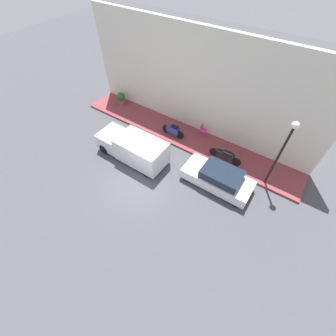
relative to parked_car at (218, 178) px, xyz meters
The scene contains 10 objects.
ground_plane 4.57m from the parked_car, 119.91° to the left, with size 60.00×60.00×0.00m, color #47474C.
sidewalk 4.71m from the parked_car, 57.02° to the left, with size 2.39×16.70×0.15m.
building_facade 6.20m from the parked_car, 45.25° to the left, with size 0.30×16.70×6.87m.
parked_car is the anchor object (origin of this frame).
delivery_van 5.65m from the parked_car, 100.61° to the left, with size 1.84×4.77×1.74m.
motorcycle_blue 5.00m from the parked_car, 65.05° to the left, with size 0.30×1.78×0.87m.
motorcycle_black 2.00m from the parked_car, 12.61° to the left, with size 0.30×2.15×0.78m.
streetlamp 3.87m from the parked_car, 54.14° to the right, with size 0.37×0.37×4.46m.
potted_plant 10.79m from the parked_car, 73.30° to the left, with size 0.66×0.66×0.93m.
cafe_chair 4.34m from the parked_car, 40.53° to the left, with size 0.40×0.40×0.91m.
Camera 1 is at (-6.02, -6.04, 10.89)m, focal length 24.00 mm.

